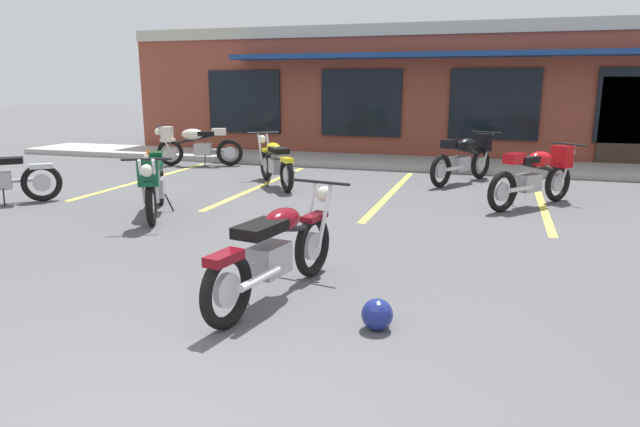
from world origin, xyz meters
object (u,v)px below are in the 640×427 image
(motorcycle_silver_naked, at_px, (465,156))
(motorcycle_orange_scrambler, at_px, (154,181))
(motorcycle_black_cruiser, at_px, (537,174))
(traffic_cone, at_px, (149,159))
(motorcycle_red_sportbike, at_px, (275,162))
(motorcycle_cream_vintage, at_px, (195,144))
(helmet_on_pavement, at_px, (377,314))
(motorcycle_foreground_classic, at_px, (276,250))

(motorcycle_silver_naked, height_order, motorcycle_orange_scrambler, same)
(motorcycle_black_cruiser, relative_size, traffic_cone, 3.34)
(motorcycle_orange_scrambler, bearing_deg, motorcycle_red_sportbike, 75.30)
(motorcycle_cream_vintage, distance_m, helmet_on_pavement, 9.97)
(motorcycle_orange_scrambler, bearing_deg, helmet_on_pavement, -36.51)
(motorcycle_cream_vintage, bearing_deg, motorcycle_black_cruiser, -17.68)
(motorcycle_black_cruiser, height_order, motorcycle_orange_scrambler, same)
(motorcycle_silver_naked, distance_m, motorcycle_cream_vintage, 6.38)
(traffic_cone, bearing_deg, motorcycle_cream_vintage, 56.12)
(motorcycle_foreground_classic, height_order, helmet_on_pavement, motorcycle_foreground_classic)
(motorcycle_red_sportbike, bearing_deg, motorcycle_silver_naked, 23.20)
(motorcycle_foreground_classic, xyz_separation_m, motorcycle_black_cruiser, (2.52, 5.04, 0.07))
(motorcycle_black_cruiser, distance_m, traffic_cone, 8.38)
(motorcycle_silver_naked, relative_size, helmet_on_pavement, 7.35)
(motorcycle_cream_vintage, bearing_deg, motorcycle_foreground_classic, -55.78)
(motorcycle_black_cruiser, height_order, helmet_on_pavement, motorcycle_black_cruiser)
(motorcycle_silver_naked, distance_m, helmet_on_pavement, 7.41)
(motorcycle_orange_scrambler, height_order, helmet_on_pavement, motorcycle_orange_scrambler)
(motorcycle_black_cruiser, xyz_separation_m, helmet_on_pavement, (-1.49, -5.45, -0.40))
(motorcycle_foreground_classic, height_order, motorcycle_cream_vintage, same)
(traffic_cone, bearing_deg, motorcycle_orange_scrambler, -54.94)
(motorcycle_foreground_classic, bearing_deg, motorcycle_cream_vintage, 124.22)
(motorcycle_silver_naked, distance_m, motorcycle_orange_scrambler, 6.15)
(motorcycle_foreground_classic, xyz_separation_m, motorcycle_cream_vintage, (-5.07, 7.46, 0.07))
(motorcycle_red_sportbike, bearing_deg, motorcycle_cream_vintage, 145.63)
(helmet_on_pavement, bearing_deg, motorcycle_orange_scrambler, 143.49)
(motorcycle_red_sportbike, relative_size, helmet_on_pavement, 6.84)
(motorcycle_red_sportbike, xyz_separation_m, motorcycle_orange_scrambler, (-0.77, -2.94, 0.07))
(motorcycle_cream_vintage, bearing_deg, traffic_cone, -123.88)
(motorcycle_red_sportbike, xyz_separation_m, motorcycle_cream_vintage, (-2.87, 1.96, 0.07))
(motorcycle_foreground_classic, relative_size, traffic_cone, 3.95)
(motorcycle_orange_scrambler, bearing_deg, motorcycle_foreground_classic, -40.72)
(motorcycle_black_cruiser, xyz_separation_m, motorcycle_cream_vintage, (-7.59, 2.42, 0.00))
(motorcycle_black_cruiser, height_order, motorcycle_cream_vintage, same)
(motorcycle_black_cruiser, relative_size, motorcycle_silver_naked, 0.93)
(helmet_on_pavement, relative_size, traffic_cone, 0.49)
(traffic_cone, bearing_deg, helmet_on_pavement, -45.54)
(motorcycle_black_cruiser, height_order, motorcycle_silver_naked, same)
(motorcycle_red_sportbike, height_order, helmet_on_pavement, motorcycle_red_sportbike)
(motorcycle_silver_naked, xyz_separation_m, motorcycle_orange_scrambler, (-4.26, -4.43, 0.00))
(motorcycle_red_sportbike, xyz_separation_m, motorcycle_silver_naked, (3.49, 1.50, 0.07))
(motorcycle_silver_naked, distance_m, traffic_cone, 7.04)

